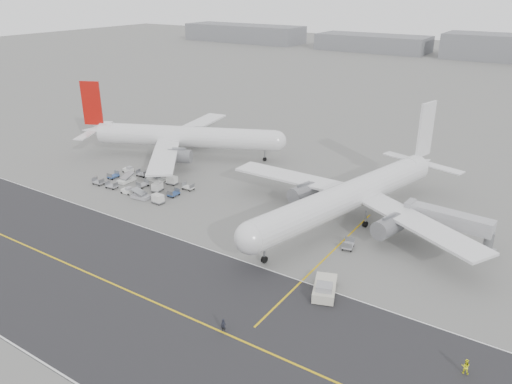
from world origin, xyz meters
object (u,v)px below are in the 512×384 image
Objects in this scene: ground_crew_a at (223,326)px; ground_crew_b at (466,366)px; airliner_a at (181,136)px; pushback_tug at (325,288)px; airliner_b at (352,195)px; jet_bridge at (450,221)px.

ground_crew_b is at bearing 8.78° from ground_crew_a.
airliner_a is 67.03m from pushback_tug.
airliner_b is (50.64, -11.58, 0.12)m from airliner_a.
jet_bridge is (10.58, 25.32, 3.06)m from pushback_tug.
jet_bridge is at bearing 20.53° from airliner_b.
jet_bridge is 32.30m from ground_crew_b.
ground_crew_a is at bearing 10.83° from ground_crew_b.
ground_crew_b is at bearing -68.99° from jet_bridge.
airliner_b is 38.32m from ground_crew_a.
pushback_tug is 4.30× the size of ground_crew_b.
airliner_a is at bearing -35.50° from ground_crew_b.
ground_crew_a is (-7.01, -14.51, -0.00)m from pushback_tug.
jet_bridge reaches higher than ground_crew_b.
airliner_a is 51.95m from airliner_b.
pushback_tug reaches higher than ground_crew_b.
pushback_tug reaches higher than ground_crew_a.
ground_crew_a reaches higher than ground_crew_b.
airliner_a is at bearing 125.36° from ground_crew_a.
airliner_b is at bearing -170.20° from jet_bridge.
airliner_b reaches higher than jet_bridge.
pushback_tug is 0.53× the size of jet_bridge.
jet_bridge is 8.03× the size of ground_crew_a.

